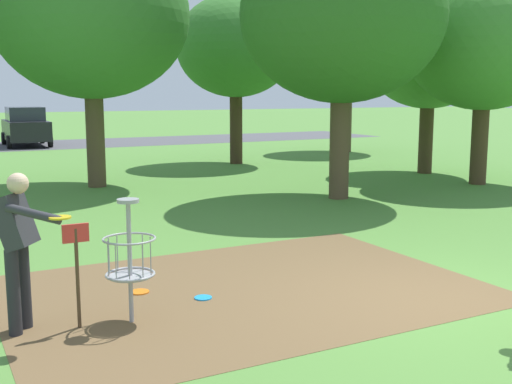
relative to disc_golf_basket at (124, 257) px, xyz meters
name	(u,v)px	position (x,y,z in m)	size (l,w,h in m)	color
ground_plane	(448,304)	(3.62, -1.21, -0.75)	(160.00, 160.00, 0.00)	#518438
dirt_tee_pad	(245,289)	(1.71, 0.46, -0.75)	(5.99, 4.26, 0.01)	brown
disc_golf_basket	(124,257)	(0.00, 0.00, 0.00)	(0.98, 0.58, 1.39)	#9E9EA3
player_foreground_watching	(17,241)	(-1.05, 0.27, 0.23)	(0.76, 0.99, 1.71)	#232328
frisbee_far_left	(203,298)	(1.08, 0.36, -0.74)	(0.22, 0.22, 0.02)	#1E93DB
frisbee_far_right	(140,292)	(0.46, 0.96, -0.74)	(0.24, 0.24, 0.02)	orange
tree_mid_left	(485,43)	(11.76, 5.97, 3.09)	(4.30, 4.30, 5.70)	#4C3823
tree_mid_center	(236,47)	(8.06, 13.71, 3.35)	(4.18, 4.18, 5.90)	#422D1E
tree_mid_right	(91,15)	(2.26, 10.42, 3.76)	(5.15, 5.15, 6.72)	brown
tree_far_left	(429,54)	(12.14, 8.49, 2.93)	(3.95, 3.95, 5.38)	#4C3823
tree_far_center	(348,54)	(14.23, 15.61, 3.38)	(4.20, 4.20, 5.94)	brown
tree_far_right	(342,16)	(6.94, 5.79, 3.52)	(4.76, 4.76, 6.31)	brown
parking_lot_strip	(49,145)	(3.62, 25.38, -0.75)	(36.00, 6.00, 0.01)	#4C4C51
parked_car_center_left	(26,126)	(2.54, 25.21, 0.17)	(2.06, 4.24, 1.84)	black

